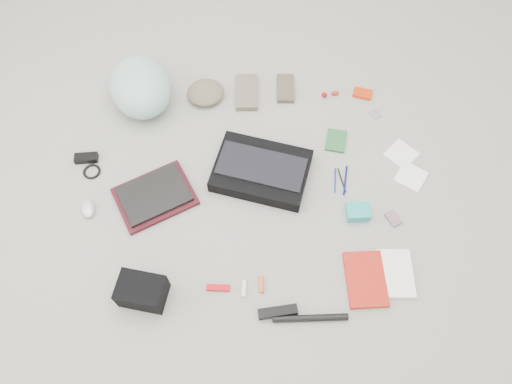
{
  "coord_description": "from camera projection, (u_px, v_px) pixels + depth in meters",
  "views": [
    {
      "loc": [
        -0.12,
        -1.04,
        2.01
      ],
      "look_at": [
        0.0,
        0.0,
        0.05
      ],
      "focal_mm": 35.0,
      "sensor_mm": 36.0,
      "label": 1
    }
  ],
  "objects": [
    {
      "name": "stamp_sheet",
      "position": [
        375.0,
        114.0,
        2.48
      ],
      "size": [
        0.07,
        0.07,
        0.0
      ],
      "primitive_type": "cube",
      "rotation": [
        0.0,
        0.0,
        0.43
      ],
      "color": "gray",
      "rests_on": "ground_plane"
    },
    {
      "name": "messenger_bag",
      "position": [
        261.0,
        171.0,
        2.29
      ],
      "size": [
        0.5,
        0.44,
        0.07
      ],
      "primitive_type": "cube",
      "rotation": [
        0.0,
        0.0,
        -0.38
      ],
      "color": "black",
      "rests_on": "ground_plane"
    },
    {
      "name": "ground_plane",
      "position": [
        256.0,
        197.0,
        2.26
      ],
      "size": [
        4.0,
        4.0,
        0.0
      ],
      "primitive_type": "plane",
      "color": "gray"
    },
    {
      "name": "laptop_sleeve",
      "position": [
        155.0,
        197.0,
        2.25
      ],
      "size": [
        0.4,
        0.35,
        0.02
      ],
      "primitive_type": "cube",
      "rotation": [
        0.0,
        0.0,
        0.37
      ],
      "color": "#44111A",
      "rests_on": "ground_plane"
    },
    {
      "name": "bike_pump",
      "position": [
        310.0,
        318.0,
        1.99
      ],
      "size": [
        0.3,
        0.05,
        0.03
      ],
      "primitive_type": "cylinder",
      "rotation": [
        0.0,
        1.57,
        -0.08
      ],
      "color": "black",
      "rests_on": "ground_plane"
    },
    {
      "name": "pen_blue",
      "position": [
        335.0,
        180.0,
        2.3
      ],
      "size": [
        0.03,
        0.13,
        0.01
      ],
      "primitive_type": "cylinder",
      "rotation": [
        1.57,
        0.0,
        -0.2
      ],
      "color": "#171B94",
      "rests_on": "ground_plane"
    },
    {
      "name": "toiletry_tube_orange",
      "position": [
        261.0,
        284.0,
        2.06
      ],
      "size": [
        0.02,
        0.07,
        0.02
      ],
      "primitive_type": "cylinder",
      "rotation": [
        1.57,
        0.0,
        -0.05
      ],
      "color": "#D55127",
      "rests_on": "ground_plane"
    },
    {
      "name": "mouse",
      "position": [
        88.0,
        209.0,
        2.22
      ],
      "size": [
        0.07,
        0.1,
        0.04
      ],
      "primitive_type": "ellipsoid",
      "rotation": [
        0.0,
        0.0,
        0.21
      ],
      "color": "silver",
      "rests_on": "ground_plane"
    },
    {
      "name": "bag_flap",
      "position": [
        261.0,
        166.0,
        2.25
      ],
      "size": [
        0.43,
        0.31,
        0.01
      ],
      "primitive_type": "cube",
      "rotation": [
        0.0,
        0.0,
        -0.38
      ],
      "color": "black",
      "rests_on": "messenger_bag"
    },
    {
      "name": "mitten_left",
      "position": [
        247.0,
        92.0,
        2.53
      ],
      "size": [
        0.13,
        0.23,
        0.03
      ],
      "primitive_type": "cube",
      "rotation": [
        0.0,
        0.0,
        -0.1
      ],
      "color": "#6F6454",
      "rests_on": "ground_plane"
    },
    {
      "name": "book_white",
      "position": [
        396.0,
        274.0,
        2.08
      ],
      "size": [
        0.16,
        0.22,
        0.02
      ],
      "primitive_type": "cube",
      "rotation": [
        0.0,
        0.0,
        -0.12
      ],
      "color": "white",
      "rests_on": "ground_plane"
    },
    {
      "name": "toiletry_tube_white",
      "position": [
        244.0,
        289.0,
        2.05
      ],
      "size": [
        0.03,
        0.07,
        0.02
      ],
      "primitive_type": "cylinder",
      "rotation": [
        1.57,
        0.0,
        -0.17
      ],
      "color": "silver",
      "rests_on": "ground_plane"
    },
    {
      "name": "lollipop_a",
      "position": [
        324.0,
        95.0,
        2.52
      ],
      "size": [
        0.03,
        0.03,
        0.03
      ],
      "primitive_type": "sphere",
      "rotation": [
        0.0,
        0.0,
        -0.22
      ],
      "color": "#A3030A",
      "rests_on": "ground_plane"
    },
    {
      "name": "accordion_wallet",
      "position": [
        358.0,
        212.0,
        2.2
      ],
      "size": [
        0.1,
        0.09,
        0.05
      ],
      "primitive_type": "cube",
      "rotation": [
        0.0,
        0.0,
        -0.07
      ],
      "color": "#20AEAA",
      "rests_on": "ground_plane"
    },
    {
      "name": "multitool",
      "position": [
        218.0,
        288.0,
        2.06
      ],
      "size": [
        0.1,
        0.04,
        0.01
      ],
      "primitive_type": "cube",
      "rotation": [
        0.0,
        0.0,
        -0.15
      ],
      "color": "#C1030C",
      "rests_on": "ground_plane"
    },
    {
      "name": "altoids_tin",
      "position": [
        362.0,
        94.0,
        2.53
      ],
      "size": [
        0.11,
        0.09,
        0.02
      ],
      "primitive_type": "cube",
      "rotation": [
        0.0,
        0.0,
        -0.39
      ],
      "color": "red",
      "rests_on": "ground_plane"
    },
    {
      "name": "pen_black",
      "position": [
        342.0,
        180.0,
        2.3
      ],
      "size": [
        0.02,
        0.13,
        0.01
      ],
      "primitive_type": "cylinder",
      "rotation": [
        1.57,
        0.0,
        0.08
      ],
      "color": "black",
      "rests_on": "ground_plane"
    },
    {
      "name": "mitten_right",
      "position": [
        285.0,
        89.0,
        2.54
      ],
      "size": [
        0.11,
        0.18,
        0.03
      ],
      "primitive_type": "cube",
      "rotation": [
        0.0,
        0.0,
        -0.13
      ],
      "color": "brown",
      "rests_on": "ground_plane"
    },
    {
      "name": "pen_navy",
      "position": [
        345.0,
        180.0,
        2.3
      ],
      "size": [
        0.05,
        0.15,
        0.01
      ],
      "primitive_type": "cylinder",
      "rotation": [
        1.57,
        0.0,
        -0.29
      ],
      "color": "#090C59",
      "rests_on": "ground_plane"
    },
    {
      "name": "lollipop_b",
      "position": [
        334.0,
        93.0,
        2.53
      ],
      "size": [
        0.03,
        0.03,
        0.02
      ],
      "primitive_type": "sphere",
      "rotation": [
        0.0,
        0.0,
        0.4
      ],
      "color": "red",
      "rests_on": "ground_plane"
    },
    {
      "name": "book_red",
      "position": [
        366.0,
        279.0,
        2.07
      ],
      "size": [
        0.17,
        0.25,
        0.03
      ],
      "primitive_type": "cube",
      "rotation": [
        0.0,
        0.0,
        -0.06
      ],
      "color": "red",
      "rests_on": "ground_plane"
    },
    {
      "name": "u_lock",
      "position": [
        278.0,
        312.0,
        2.0
      ],
      "size": [
        0.16,
        0.04,
        0.03
      ],
      "primitive_type": "cube",
      "rotation": [
        0.0,
        0.0,
        0.03
      ],
      "color": "black",
      "rests_on": "ground_plane"
    },
    {
      "name": "napkin_top",
      "position": [
        401.0,
        154.0,
        2.37
      ],
      "size": [
        0.18,
        0.18,
        0.01
      ],
      "primitive_type": "cube",
      "rotation": [
        0.0,
        0.0,
        0.67
      ],
      "color": "white",
      "rests_on": "ground_plane"
    },
    {
      "name": "power_brick",
      "position": [
        86.0,
        158.0,
        2.35
      ],
      "size": [
        0.11,
        0.05,
        0.03
      ],
      "primitive_type": "cube",
      "rotation": [
        0.0,
        0.0,
        -0.04
      ],
      "color": "black",
      "rests_on": "ground_plane"
    },
    {
      "name": "bike_helmet",
      "position": [
        140.0,
        87.0,
        2.42
      ],
      "size": [
        0.38,
        0.43,
        0.22
      ],
      "primitive_type": "ellipsoid",
      "rotation": [
        0.0,
        0.0,
        0.25
      ],
      "color": "#9ECFC7",
      "rests_on": "ground_plane"
    },
    {
      "name": "notepad",
      "position": [
        336.0,
        141.0,
        2.4
      ],
      "size": [
        0.13,
        0.15,
        0.01
      ],
      "primitive_type": "cube",
      "rotation": [
        0.0,
        0.0,
        -0.32
      ],
      "color": "#235B30",
      "rests_on": "ground_plane"
    },
    {
      "name": "napkin_bottom",
      "position": [
        411.0,
        177.0,
        2.31
      ],
      "size": [
        0.17,
        0.17,
        0.01
      ],
      "primitive_type": "cube",
      "rotation": [
        0.0,
        0.0,
        0.87
      ],
      "color": "white",
      "rests_on": "ground_plane"
    },
    {
      "name": "beanie",
      "position": [
        205.0,
        92.0,
        2.51
      ],
      "size": [
        0.2,
        0.19,
        0.06
      ],
      "primitive_type": "ellipsoid",
      "rotation": [
        0.0,
        0.0,
        0.09
      ],
      "color": "#6C624E",
      "rests_on": "ground_plane"
    },
    {
      "name": "cable_coil",
      "position": [
        92.0,
        172.0,
        2.32
      ],
      "size": [
        0.1,
        0.1,
        0.01
      ],
      "primitive_type": "torus",
      "rotation": [
        0.0,
        0.0,
        -0.17
      ],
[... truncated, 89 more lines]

